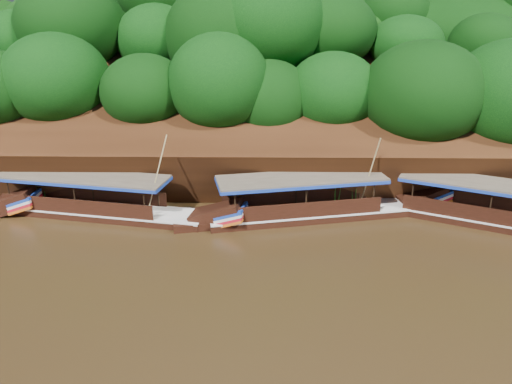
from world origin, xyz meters
TOP-DOWN VIEW (x-y plane):
  - ground at (0.00, 0.00)m, footprint 160.00×160.00m
  - riverbank at (-0.01, 22.73)m, footprint 120.00×30.06m
  - boat_1 at (-0.68, 7.88)m, footprint 15.38×5.28m
  - boat_2 at (-13.91, 7.59)m, footprint 16.20×5.07m
  - reeds at (-2.79, 9.41)m, footprint 50.25×2.29m

SIDE VIEW (x-z plane):
  - ground at x=0.00m, z-range 0.00..0.00m
  - boat_2 at x=-13.91m, z-range -2.33..3.47m
  - boat_1 at x=-0.68m, z-range -2.22..3.41m
  - reeds at x=-2.79m, z-range -0.18..2.04m
  - riverbank at x=-0.01m, z-range -7.81..11.59m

